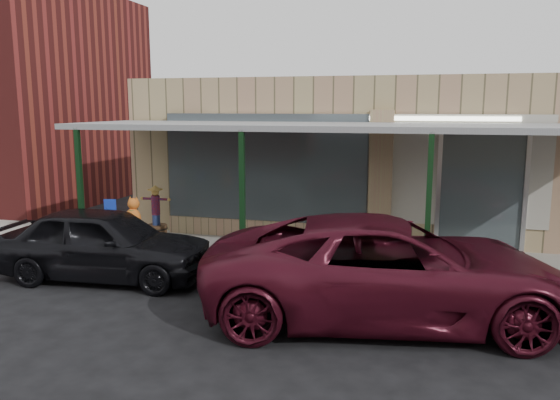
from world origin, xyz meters
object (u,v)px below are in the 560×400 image
(parked_sedan, at_px, (104,243))
(car_maroon, at_px, (390,269))
(handicap_sign, at_px, (111,220))
(barrel_pumpkin, at_px, (347,257))
(barrel_scarecrow, at_px, (156,221))

(parked_sedan, relative_size, car_maroon, 0.74)
(handicap_sign, bearing_deg, parked_sedan, -77.48)
(barrel_pumpkin, bearing_deg, handicap_sign, -175.34)
(parked_sedan, distance_m, car_maroon, 5.77)
(handicap_sign, relative_size, parked_sedan, 0.29)
(barrel_scarecrow, xyz_separation_m, handicap_sign, (-0.18, -1.78, 0.37))
(barrel_scarecrow, height_order, barrel_pumpkin, barrel_scarecrow)
(barrel_scarecrow, height_order, parked_sedan, parked_sedan)
(car_maroon, bearing_deg, parked_sedan, 73.49)
(barrel_scarecrow, relative_size, barrel_pumpkin, 2.07)
(parked_sedan, height_order, car_maroon, car_maroon)
(barrel_pumpkin, bearing_deg, car_maroon, -65.66)
(barrel_scarecrow, relative_size, car_maroon, 0.23)
(parked_sedan, bearing_deg, handicap_sign, 20.92)
(barrel_pumpkin, xyz_separation_m, handicap_sign, (-5.24, -0.43, 0.61))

